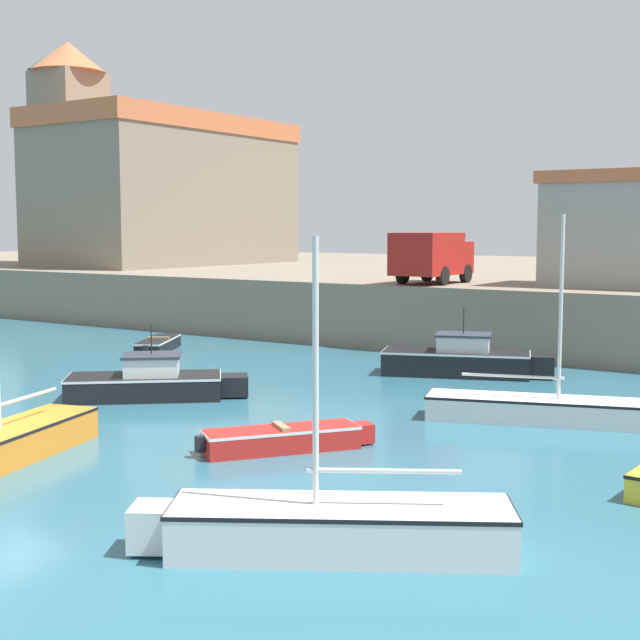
% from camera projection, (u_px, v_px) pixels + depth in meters
% --- Properties ---
extents(quay_seawall, '(120.00, 40.00, 2.76)m').
position_uv_depth(quay_seawall, '(563.00, 291.00, 53.52)').
color(quay_seawall, gray).
rests_on(quay_seawall, ground).
extents(sailboat_orange_0, '(2.78, 5.78, 4.47)m').
position_uv_depth(sailboat_orange_0, '(7.00, 443.00, 19.78)').
color(sailboat_orange_0, orange).
rests_on(sailboat_orange_0, ground).
extents(sailboat_white_1, '(6.65, 3.19, 5.53)m').
position_uv_depth(sailboat_white_1, '(546.00, 408.00, 23.71)').
color(sailboat_white_1, white).
rests_on(sailboat_white_1, ground).
extents(motorboat_black_3, '(5.11, 4.63, 2.26)m').
position_uv_depth(motorboat_black_3, '(151.00, 382.00, 27.11)').
color(motorboat_black_3, black).
rests_on(motorboat_black_3, ground).
extents(sailboat_white_4, '(5.82, 4.10, 5.05)m').
position_uv_depth(sailboat_white_4, '(332.00, 526.00, 14.13)').
color(sailboat_white_4, white).
rests_on(sailboat_white_4, ground).
extents(dinghy_red_5, '(3.08, 3.76, 0.62)m').
position_uv_depth(dinghy_red_5, '(285.00, 438.00, 20.75)').
color(dinghy_red_5, red).
rests_on(dinghy_red_5, ground).
extents(dinghy_black_6, '(2.72, 4.03, 0.61)m').
position_uv_depth(dinghy_black_6, '(159.00, 344.00, 37.56)').
color(dinghy_black_6, black).
rests_on(dinghy_black_6, ground).
extents(motorboat_black_8, '(6.04, 3.53, 2.38)m').
position_uv_depth(motorboat_black_8, '(462.00, 359.00, 31.31)').
color(motorboat_black_8, black).
rests_on(motorboat_black_8, ground).
extents(church, '(13.51, 17.62, 14.77)m').
position_uv_depth(church, '(154.00, 185.00, 59.14)').
color(church, gray).
rests_on(church, quay_seawall).
extents(lighthouse, '(2.25, 2.25, 13.76)m').
position_uv_depth(lighthouse, '(46.00, 165.00, 60.40)').
color(lighthouse, silver).
rests_on(lighthouse, quay_seawall).
extents(harbor_shed_near_wharf, '(7.19, 4.68, 4.70)m').
position_uv_depth(harbor_shed_near_wharf, '(638.00, 229.00, 36.11)').
color(harbor_shed_near_wharf, gray).
rests_on(harbor_shed_near_wharf, quay_seawall).
extents(truck_on_quay, '(2.19, 4.31, 2.20)m').
position_uv_depth(truck_on_quay, '(432.00, 255.00, 38.54)').
color(truck_on_quay, '#AD1E19').
rests_on(truck_on_quay, quay_seawall).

